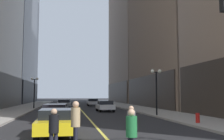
{
  "coord_description": "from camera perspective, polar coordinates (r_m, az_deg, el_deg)",
  "views": [
    {
      "loc": [
        -1.84,
        -5.47,
        2.06
      ],
      "look_at": [
        5.26,
        36.16,
        6.02
      ],
      "focal_mm": 41.88,
      "sensor_mm": 36.0,
      "label": 1
    }
  ],
  "objects": [
    {
      "name": "street_lamp_right_mid",
      "position": [
        24.95,
        9.64,
        -2.53
      ],
      "size": [
        1.06,
        0.36,
        4.43
      ],
      "color": "black",
      "rests_on": "ground"
    },
    {
      "name": "pedestrian_in_grey_suit",
      "position": [
        10.71,
        4.23,
        -11.4
      ],
      "size": [
        0.48,
        0.48,
        1.61
      ],
      "color": "black",
      "rests_on": "ground"
    },
    {
      "name": "car_grey",
      "position": [
        40.42,
        -10.48,
        -7.17
      ],
      "size": [
        2.02,
        4.34,
        1.32
      ],
      "color": "slate",
      "rests_on": "ground"
    },
    {
      "name": "fire_hydrant_right",
      "position": [
        18.91,
        18.2,
        -10.13
      ],
      "size": [
        0.28,
        0.28,
        0.8
      ],
      "primitive_type": "cylinder",
      "color": "red",
      "rests_on": "ground"
    },
    {
      "name": "car_red",
      "position": [
        20.73,
        -12.33,
        -8.95
      ],
      "size": [
        2.05,
        4.36,
        1.32
      ],
      "color": "#B21919",
      "rests_on": "ground"
    },
    {
      "name": "pedestrian_in_green_parka",
      "position": [
        8.09,
        4.29,
        -13.3
      ],
      "size": [
        0.45,
        0.45,
        1.62
      ],
      "color": "black",
      "rests_on": "ground"
    },
    {
      "name": "pedestrian_in_tan_trench",
      "position": [
        9.85,
        -7.96,
        -11.1
      ],
      "size": [
        0.38,
        0.38,
        1.82
      ],
      "color": "black",
      "rests_on": "ground"
    },
    {
      "name": "car_white",
      "position": [
        31.87,
        -1.54,
        -7.77
      ],
      "size": [
        1.9,
        4.06,
        1.32
      ],
      "color": "silver",
      "rests_on": "ground"
    },
    {
      "name": "pedestrian_in_black_coat",
      "position": [
        9.23,
        -12.6,
        -12.36
      ],
      "size": [
        0.44,
        0.44,
        1.59
      ],
      "color": "black",
      "rests_on": "ground"
    },
    {
      "name": "lane_centre_stripe",
      "position": [
        40.57,
        -7.14,
        -8.22
      ],
      "size": [
        0.16,
        70.0,
        0.01
      ],
      "primitive_type": "cube",
      "color": "#E5D64C",
      "rests_on": "ground"
    },
    {
      "name": "car_yellow",
      "position": [
        13.61,
        -12.05,
        -10.9
      ],
      "size": [
        1.93,
        4.41,
        1.32
      ],
      "color": "yellow",
      "rests_on": "ground"
    },
    {
      "name": "ground_plane",
      "position": [
        40.57,
        -7.14,
        -8.23
      ],
      "size": [
        200.0,
        200.0,
        0.0
      ],
      "primitive_type": "plane",
      "color": "#262628"
    },
    {
      "name": "street_lamp_left_far",
      "position": [
        38.1,
        -16.57,
        -3.34
      ],
      "size": [
        1.06,
        0.36,
        4.43
      ],
      "color": "black",
      "rests_on": "ground"
    },
    {
      "name": "building_right_far",
      "position": [
        72.27,
        5.99,
        14.33
      ],
      "size": [
        12.68,
        26.0,
        52.9
      ],
      "color": "gray",
      "rests_on": "ground"
    },
    {
      "name": "sidewalk_right",
      "position": [
        41.76,
        4.36,
        -8.07
      ],
      "size": [
        4.5,
        78.0,
        0.15
      ],
      "primitive_type": "cube",
      "color": "#9E9991",
      "rests_on": "ground"
    },
    {
      "name": "car_silver",
      "position": [
        48.19,
        -4.25,
        -6.93
      ],
      "size": [
        2.0,
        4.74,
        1.32
      ],
      "color": "#B7B7BC",
      "rests_on": "ground"
    },
    {
      "name": "sidewalk_left",
      "position": [
        41.02,
        -18.84,
        -7.85
      ],
      "size": [
        4.5,
        78.0,
        0.15
      ],
      "primitive_type": "cube",
      "color": "#9E9991",
      "rests_on": "ground"
    }
  ]
}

